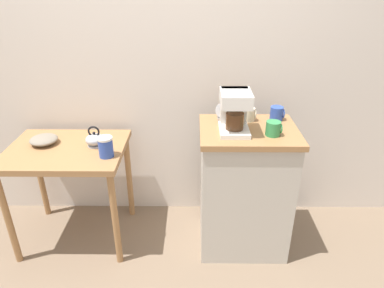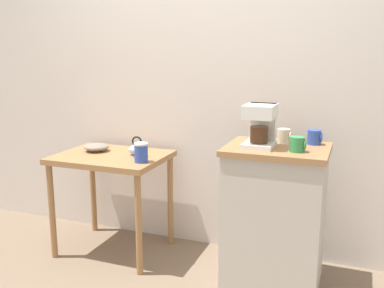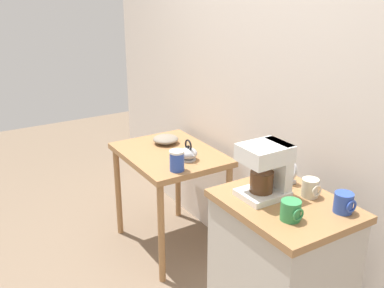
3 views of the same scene
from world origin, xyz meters
name	(u,v)px [view 1 (image 1 of 3)]	position (x,y,z in m)	size (l,w,h in m)	color
ground_plane	(157,235)	(0.00, 0.00, 0.00)	(8.00, 8.00, 0.00)	#7A6651
back_wall	(168,36)	(0.10, 0.41, 1.40)	(4.40, 0.10, 2.80)	silver
wooden_table	(68,161)	(-0.58, 0.00, 0.64)	(0.78, 0.60, 0.74)	#9E7044
kitchen_counter	(244,189)	(0.62, -0.05, 0.46)	(0.62, 0.50, 0.91)	#BCB7AD
bowl_stoneware	(44,140)	(-0.74, 0.06, 0.78)	(0.18, 0.18, 0.06)	gray
teakettle	(95,139)	(-0.38, 0.03, 0.79)	(0.15, 0.12, 0.14)	#B2B5BA
canister_enamel	(106,147)	(-0.28, -0.11, 0.81)	(0.10, 0.10, 0.13)	#2D4CAD
coffee_maker	(235,109)	(0.52, -0.08, 1.05)	(0.18, 0.22, 0.26)	white
mug_blue	(277,113)	(0.83, 0.10, 0.95)	(0.09, 0.08, 0.09)	#2D4CAD
mug_tall_green	(273,128)	(0.75, -0.14, 0.95)	(0.10, 0.09, 0.09)	#338C4C
mug_small_cream	(249,114)	(0.64, 0.09, 0.95)	(0.09, 0.08, 0.09)	beige
table_clock	(223,112)	(0.47, 0.10, 0.96)	(0.10, 0.05, 0.12)	#B2B5BA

